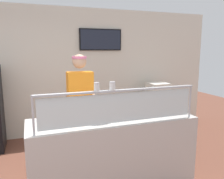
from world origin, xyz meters
name	(u,v)px	position (x,y,z in m)	size (l,w,h in m)	color
ground_plane	(99,163)	(1.07, 1.00, 0.00)	(12.00, 12.00, 0.00)	brown
shop_rear_unit	(77,71)	(1.08, 2.62, 1.36)	(6.54, 0.13, 2.70)	silver
serving_counter	(113,153)	(1.07, 0.35, 0.47)	(2.14, 0.70, 0.95)	#BCB7B2
sneeze_guard	(121,103)	(1.07, 0.06, 1.22)	(1.96, 0.06, 0.43)	#B2B5BC
pizza_tray	(96,118)	(0.85, 0.38, 0.97)	(0.49, 0.49, 0.04)	#9EA0A8
pizza_server	(96,117)	(0.86, 0.36, 0.99)	(0.07, 0.28, 0.01)	#ADAFB7
parmesan_shaker	(97,87)	(0.78, 0.06, 1.42)	(0.06, 0.06, 0.10)	white
pepper_flake_shaker	(112,86)	(0.96, 0.06, 1.42)	(0.07, 0.07, 0.10)	white
worker_figure	(81,104)	(0.80, 1.04, 1.01)	(0.41, 0.50, 1.76)	#23232D
prep_shelf	(157,111)	(2.81, 2.13, 0.43)	(0.70, 0.55, 0.85)	#B7BABF
pizza_box_stack	(158,88)	(2.82, 2.13, 0.97)	(0.45, 0.44, 0.22)	silver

